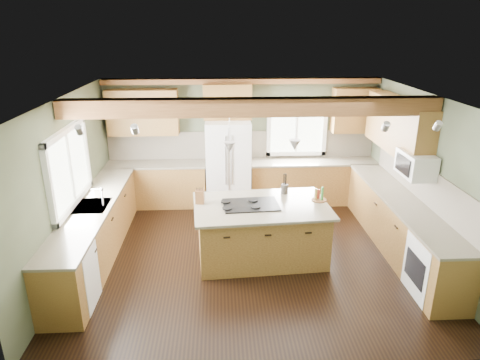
{
  "coord_description": "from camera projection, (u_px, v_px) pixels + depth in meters",
  "views": [
    {
      "loc": [
        -0.48,
        -6.24,
        3.6
      ],
      "look_at": [
        -0.15,
        0.3,
        1.21
      ],
      "focal_mm": 32.0,
      "sensor_mm": 36.0,
      "label": 1
    }
  ],
  "objects": [
    {
      "name": "oven",
      "position": [
        436.0,
        268.0,
        5.91
      ],
      "size": [
        0.6,
        0.72,
        0.84
      ],
      "primitive_type": "cube",
      "color": "white",
      "rests_on": "floor"
    },
    {
      "name": "base_cab_left",
      "position": [
        95.0,
        233.0,
        6.89
      ],
      "size": [
        0.6,
        3.7,
        0.88
      ],
      "primitive_type": "cube",
      "color": "brown",
      "rests_on": "floor"
    },
    {
      "name": "counter_left",
      "position": [
        92.0,
        207.0,
        6.73
      ],
      "size": [
        0.64,
        3.74,
        0.04
      ],
      "primitive_type": "cube",
      "color": "#4F473A",
      "rests_on": "base_cab_left"
    },
    {
      "name": "ceiling_beam",
      "position": [
        252.0,
        107.0,
        6.21
      ],
      "size": [
        5.55,
        0.26,
        0.26
      ],
      "primitive_type": "cube",
      "color": "#583219",
      "rests_on": "ceiling"
    },
    {
      "name": "upper_cab_back_corner",
      "position": [
        355.0,
        110.0,
        8.73
      ],
      "size": [
        0.9,
        0.35,
        0.9
      ],
      "primitive_type": "cube",
      "color": "brown",
      "rests_on": "wall_back"
    },
    {
      "name": "counter_back_right",
      "position": [
        314.0,
        162.0,
        8.94
      ],
      "size": [
        2.66,
        0.64,
        0.04
      ],
      "primitive_type": "cube",
      "color": "#4F473A",
      "rests_on": "base_cab_back_right"
    },
    {
      "name": "counter_right",
      "position": [
        403.0,
        200.0,
        6.97
      ],
      "size": [
        0.64,
        3.74,
        0.04
      ],
      "primitive_type": "cube",
      "color": "#4F473A",
      "rests_on": "base_cab_right"
    },
    {
      "name": "bottle_tray",
      "position": [
        319.0,
        194.0,
        6.89
      ],
      "size": [
        0.28,
        0.28,
        0.22
      ],
      "primitive_type": null,
      "rotation": [
        0.0,
        0.0,
        -0.16
      ],
      "color": "brown",
      "rests_on": "island_top"
    },
    {
      "name": "refrigerator",
      "position": [
        228.0,
        164.0,
        8.78
      ],
      "size": [
        0.9,
        0.74,
        1.8
      ],
      "primitive_type": "cube",
      "color": "silver",
      "rests_on": "floor"
    },
    {
      "name": "base_cab_back_right",
      "position": [
        312.0,
        182.0,
        9.09
      ],
      "size": [
        2.62,
        0.6,
        0.88
      ],
      "primitive_type": "cube",
      "color": "brown",
      "rests_on": "floor"
    },
    {
      "name": "wall_back",
      "position": [
        242.0,
        140.0,
        9.01
      ],
      "size": [
        5.6,
        0.0,
        5.6
      ],
      "primitive_type": "plane",
      "rotation": [
        1.57,
        0.0,
        0.0
      ],
      "color": "#3F4531",
      "rests_on": "ground"
    },
    {
      "name": "island",
      "position": [
        261.0,
        232.0,
        6.91
      ],
      "size": [
        2.07,
        1.35,
        0.88
      ],
      "primitive_type": "cube",
      "rotation": [
        0.0,
        0.0,
        0.07
      ],
      "color": "brown",
      "rests_on": "floor"
    },
    {
      "name": "knife_block",
      "position": [
        200.0,
        197.0,
        6.77
      ],
      "size": [
        0.15,
        0.12,
        0.22
      ],
      "primitive_type": "cube",
      "rotation": [
        0.0,
        0.0,
        -0.15
      ],
      "color": "brown",
      "rests_on": "island_top"
    },
    {
      "name": "window_back",
      "position": [
        297.0,
        128.0,
        8.96
      ],
      "size": [
        1.1,
        0.04,
        1.0
      ],
      "primitive_type": "cube",
      "color": "white",
      "rests_on": "wall_back"
    },
    {
      "name": "upper_cab_over_fridge",
      "position": [
        227.0,
        102.0,
        8.54
      ],
      "size": [
        0.96,
        0.35,
        0.7
      ],
      "primitive_type": "cube",
      "color": "brown",
      "rests_on": "wall_back"
    },
    {
      "name": "ceiling",
      "position": [
        251.0,
        98.0,
        6.22
      ],
      "size": [
        5.6,
        5.6,
        0.0
      ],
      "primitive_type": "plane",
      "rotation": [
        3.14,
        0.0,
        0.0
      ],
      "color": "silver",
      "rests_on": "wall_back"
    },
    {
      "name": "upper_cab_right",
      "position": [
        398.0,
        126.0,
        7.41
      ],
      "size": [
        0.35,
        2.2,
        0.9
      ],
      "primitive_type": "cube",
      "color": "brown",
      "rests_on": "wall_right"
    },
    {
      "name": "base_cab_back_left",
      "position": [
        157.0,
        185.0,
        8.94
      ],
      "size": [
        2.02,
        0.6,
        0.88
      ],
      "primitive_type": "cube",
      "color": "brown",
      "rests_on": "floor"
    },
    {
      "name": "faucet",
      "position": [
        103.0,
        198.0,
        6.69
      ],
      "size": [
        0.02,
        0.02,
        0.28
      ],
      "primitive_type": "cylinder",
      "color": "#B2B2B7",
      "rests_on": "sink"
    },
    {
      "name": "pendant_left",
      "position": [
        229.0,
        147.0,
        6.37
      ],
      "size": [
        0.18,
        0.18,
        0.16
      ],
      "primitive_type": "cone",
      "rotation": [
        3.14,
        0.0,
        0.0
      ],
      "color": "#B2B2B7",
      "rests_on": "ceiling"
    },
    {
      "name": "window_left",
      "position": [
        68.0,
        168.0,
        6.49
      ],
      "size": [
        0.04,
        1.6,
        1.05
      ],
      "primitive_type": "cube",
      "color": "white",
      "rests_on": "wall_left"
    },
    {
      "name": "cooktop",
      "position": [
        251.0,
        205.0,
        6.73
      ],
      "size": [
        0.9,
        0.63,
        0.02
      ],
      "primitive_type": "cube",
      "rotation": [
        0.0,
        0.0,
        0.07
      ],
      "color": "black",
      "rests_on": "island_top"
    },
    {
      "name": "pendant_right",
      "position": [
        295.0,
        145.0,
        6.48
      ],
      "size": [
        0.18,
        0.18,
        0.16
      ],
      "primitive_type": "cone",
      "rotation": [
        3.14,
        0.0,
        0.0
      ],
      "color": "#B2B2B7",
      "rests_on": "ceiling"
    },
    {
      "name": "dishwasher",
      "position": [
        70.0,
        278.0,
        5.67
      ],
      "size": [
        0.6,
        0.6,
        0.84
      ],
      "primitive_type": "cube",
      "color": "white",
      "rests_on": "floor"
    },
    {
      "name": "soffit_trim",
      "position": [
        242.0,
        81.0,
        8.49
      ],
      "size": [
        5.55,
        0.2,
        0.1
      ],
      "primitive_type": "cube",
      "color": "#583219",
      "rests_on": "ceiling"
    },
    {
      "name": "wall_right",
      "position": [
        426.0,
        178.0,
        6.8
      ],
      "size": [
        0.0,
        5.0,
        5.0
      ],
      "primitive_type": "plane",
      "rotation": [
        1.57,
        0.0,
        -1.57
      ],
      "color": "#3F4531",
      "rests_on": "ground"
    },
    {
      "name": "backsplash_right",
      "position": [
        423.0,
        182.0,
        6.87
      ],
      "size": [
        0.03,
        3.7,
        0.58
      ],
      "primitive_type": "cube",
      "color": "brown",
      "rests_on": "wall_right"
    },
    {
      "name": "microwave",
      "position": [
        416.0,
        164.0,
        6.65
      ],
      "size": [
        0.4,
        0.7,
        0.38
      ],
      "primitive_type": "cube",
      "color": "white",
      "rests_on": "wall_right"
    },
    {
      "name": "wall_left",
      "position": [
        68.0,
        184.0,
        6.53
      ],
      "size": [
        0.0,
        5.0,
        5.0
      ],
      "primitive_type": "plane",
      "rotation": [
        1.57,
        0.0,
        1.57
      ],
      "color": "#3F4531",
      "rests_on": "ground"
    },
    {
      "name": "sink",
      "position": [
        92.0,
        206.0,
        6.73
      ],
      "size": [
        0.5,
        0.65,
        0.03
      ],
      "primitive_type": "cube",
      "color": "#262628",
      "rests_on": "counter_left"
    },
    {
      "name": "floor",
      "position": [
        250.0,
        254.0,
        7.11
      ],
      "size": [
        5.6,
        5.6,
        0.0
      ],
      "primitive_type": "plane",
      "color": "black",
      "rests_on": "ground"
    },
    {
      "name": "base_cab_right",
      "position": [
        399.0,
        226.0,
        7.12
      ],
      "size": [
        0.6,
        3.7,
        0.88
      ],
      "primitive_type": "cube",
      "color": "brown",
      "rests_on": "floor"
    },
    {
      "name": "counter_back_left",
      "position": [
        156.0,
        164.0,
        8.78
      ],
      "size": [
        2.06,
        0.64,
        0.04
      ],
      "primitive_type": "cube",
      "color": "#4F473A",
      "rests_on": "base_cab_back_left"
    },
    {
      "name": "utensil_crock",
      "position": [
        285.0,
        189.0,
        7.19
      ],
      "size": [
        0.12,
        0.12,
        0.16
      ],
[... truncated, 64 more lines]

